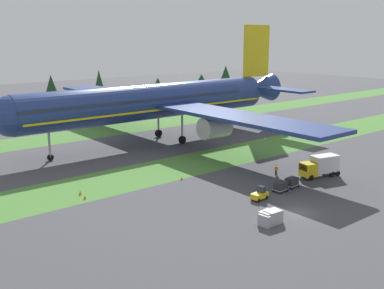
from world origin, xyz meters
name	(u,v)px	position (x,y,z in m)	size (l,w,h in m)	color
ground_plane	(298,212)	(0.00, 0.00, 0.00)	(400.00, 400.00, 0.00)	#47474C
grass_strip_near	(173,168)	(0.00, 27.52, 0.00)	(320.00, 12.46, 0.01)	#4C8438
grass_strip_far	(79,135)	(0.00, 64.45, 0.00)	(320.00, 12.46, 0.01)	#4C8438
airliner	(160,101)	(10.79, 45.96, 9.21)	(71.43, 87.69, 25.68)	navy
baggage_tug	(260,194)	(-0.27, 6.59, 0.81)	(2.69, 1.49, 1.97)	yellow
cargo_dolly_lead	(281,186)	(4.74, 6.97, 0.92)	(2.31, 1.66, 1.55)	#A3A3A8
cargo_dolly_second	(292,182)	(7.63, 7.19, 0.92)	(2.31, 1.66, 1.55)	#A3A3A8
catering_truck	(320,166)	(15.65, 7.74, 1.95)	(7.31, 3.96, 3.58)	yellow
ground_crew_marshaller	(276,169)	(10.98, 13.11, 0.95)	(0.39, 0.46, 1.74)	black
uld_container_0	(272,217)	(-5.43, -0.18, 0.86)	(2.00, 1.60, 1.71)	#A3A3A8
uld_container_1	(268,218)	(-5.99, 0.11, 0.81)	(2.00, 1.60, 1.63)	#A3A3A8
uld_container_2	(268,219)	(-6.34, -0.17, 0.76)	(2.00, 1.60, 1.51)	#A3A3A8
uld_container_3	(273,216)	(-5.06, 0.03, 0.78)	(2.00, 1.60, 1.56)	#A3A3A8
taxiway_marker_0	(182,178)	(-3.07, 21.06, 0.25)	(0.44, 0.44, 0.51)	orange
taxiway_marker_1	(85,197)	(-19.40, 22.80, 0.27)	(0.44, 0.44, 0.54)	orange
taxiway_marker_2	(80,193)	(-19.09, 24.90, 0.34)	(0.44, 0.44, 0.69)	orange
distant_tree_line	(1,92)	(-4.57, 105.18, 6.82)	(184.77, 10.58, 12.72)	#4C3823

